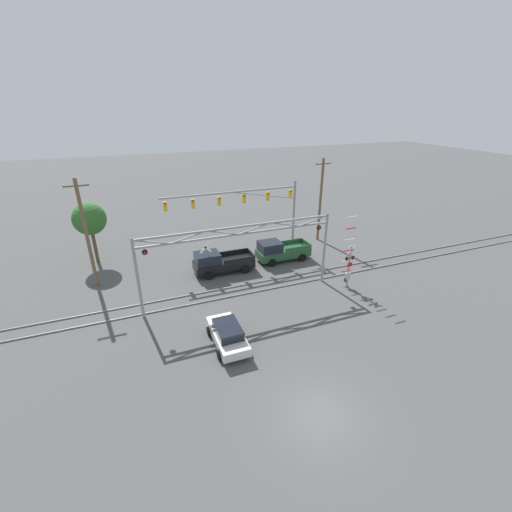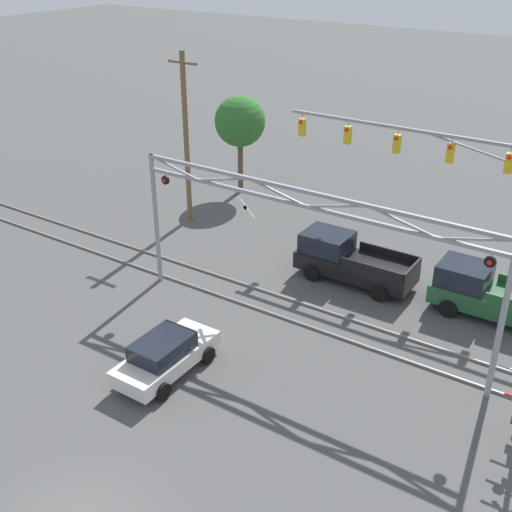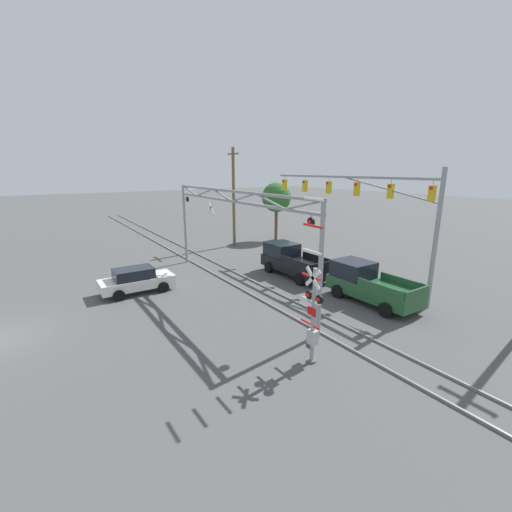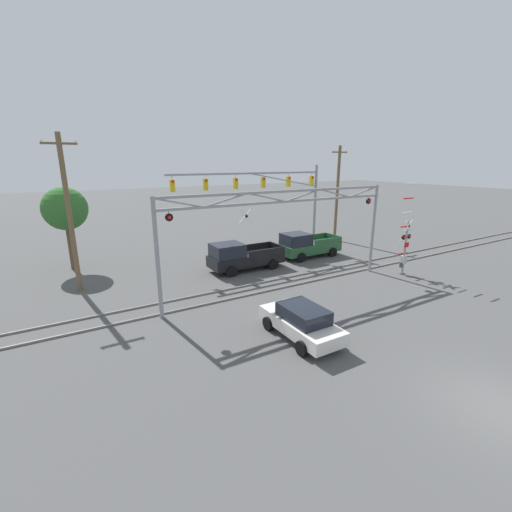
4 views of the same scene
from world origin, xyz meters
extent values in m
plane|color=#4C4C4C|center=(0.00, 0.00, 0.00)|extent=(200.00, 200.00, 0.00)
cube|color=gray|center=(0.00, 12.39, 0.05)|extent=(80.00, 0.08, 0.10)
cube|color=gray|center=(0.00, 13.83, 0.05)|extent=(80.00, 0.08, 0.10)
cylinder|color=gray|center=(-7.47, 12.11, 3.02)|extent=(0.21, 0.21, 6.03)
cylinder|color=gray|center=(7.47, 12.11, 3.02)|extent=(0.21, 0.21, 6.03)
cube|color=gray|center=(0.00, 12.11, 5.39)|extent=(15.15, 0.14, 0.14)
cube|color=gray|center=(0.00, 12.11, 5.96)|extent=(15.15, 0.14, 0.14)
cube|color=gray|center=(-6.23, 12.11, 5.68)|extent=(2.51, 0.08, 0.65)
cube|color=gray|center=(-3.74, 12.11, 5.68)|extent=(2.51, 0.08, 0.65)
cube|color=gray|center=(-1.25, 12.11, 5.68)|extent=(2.51, 0.08, 0.65)
cube|color=gray|center=(1.25, 12.11, 5.68)|extent=(2.51, 0.08, 0.65)
cube|color=gray|center=(3.74, 12.11, 5.68)|extent=(2.51, 0.08, 0.65)
cube|color=gray|center=(6.23, 12.11, 5.68)|extent=(2.51, 0.08, 0.65)
cylinder|color=black|center=(-6.77, 12.11, 5.03)|extent=(0.38, 0.10, 0.38)
sphere|color=red|center=(-6.77, 12.04, 5.03)|extent=(0.18, 0.18, 0.18)
cylinder|color=gray|center=(-6.77, 12.11, 5.27)|extent=(0.04, 0.04, 0.10)
cylinder|color=black|center=(6.77, 12.11, 5.03)|extent=(0.38, 0.10, 0.38)
sphere|color=red|center=(6.77, 12.04, 5.03)|extent=(0.18, 0.18, 0.18)
cylinder|color=gray|center=(6.77, 12.11, 5.27)|extent=(0.04, 0.04, 0.10)
cube|color=white|center=(-2.61, 12.01, 4.77)|extent=(0.88, 0.03, 0.88)
cube|color=white|center=(-2.61, 12.01, 4.77)|extent=(0.88, 0.03, 0.88)
cylinder|color=black|center=(-2.61, 11.99, 4.77)|extent=(0.04, 0.04, 0.02)
cylinder|color=gray|center=(8.89, 10.47, 1.88)|extent=(0.16, 0.16, 3.76)
cylinder|color=#59595B|center=(8.89, 10.47, 0.05)|extent=(0.35, 0.35, 0.10)
cube|color=white|center=(8.89, 10.36, 3.41)|extent=(0.78, 0.03, 0.78)
cube|color=white|center=(8.89, 10.36, 3.41)|extent=(0.78, 0.03, 0.78)
cylinder|color=black|center=(8.89, 10.33, 3.41)|extent=(0.04, 0.04, 0.02)
cylinder|color=black|center=(8.61, 10.47, 2.66)|extent=(0.32, 0.09, 0.32)
sphere|color=red|center=(8.61, 10.41, 2.66)|extent=(0.16, 0.16, 0.16)
cylinder|color=black|center=(9.17, 10.47, 2.66)|extent=(0.32, 0.09, 0.32)
sphere|color=red|center=(9.17, 10.41, 2.66)|extent=(0.16, 0.16, 0.16)
cube|color=gray|center=(8.89, 10.47, 2.66)|extent=(0.64, 0.06, 0.06)
cube|color=red|center=(8.89, 10.37, 2.11)|extent=(0.44, 0.02, 0.32)
cube|color=#B2B2B7|center=(8.89, 10.47, 1.05)|extent=(0.36, 0.28, 0.56)
cylinder|color=red|center=(8.70, 10.47, 1.52)|extent=(0.94, 0.09, 0.10)
cylinder|color=white|center=(8.69, 10.47, 2.45)|extent=(0.94, 0.09, 0.10)
cylinder|color=red|center=(8.68, 10.47, 3.39)|extent=(0.94, 0.09, 0.10)
cylinder|color=white|center=(8.67, 10.47, 4.32)|extent=(0.94, 0.09, 0.10)
cylinder|color=red|center=(8.66, 10.47, 5.26)|extent=(0.94, 0.09, 0.10)
cylinder|color=white|center=(8.64, 10.47, 6.19)|extent=(0.94, 0.09, 0.10)
cube|color=#3F3F42|center=(8.72, 10.47, 0.70)|extent=(0.24, 0.12, 0.36)
cylinder|color=gray|center=(8.27, 19.36, 3.66)|extent=(0.24, 0.24, 7.31)
cube|color=gray|center=(1.73, 19.36, 6.71)|extent=(13.08, 0.14, 0.14)
cube|color=gray|center=(5.00, 19.36, 6.11)|extent=(6.56, 0.08, 1.28)
cylinder|color=gray|center=(-4.31, 19.36, 6.56)|extent=(0.04, 0.04, 0.30)
cube|color=gold|center=(-4.31, 19.36, 5.99)|extent=(0.30, 0.26, 0.83)
sphere|color=red|center=(-4.31, 19.20, 6.28)|extent=(0.18, 0.18, 0.18)
cylinder|color=gray|center=(-1.90, 19.36, 6.56)|extent=(0.04, 0.04, 0.30)
cube|color=gold|center=(-1.90, 19.36, 5.99)|extent=(0.30, 0.26, 0.83)
sphere|color=red|center=(-1.90, 19.20, 6.28)|extent=(0.18, 0.18, 0.18)
cylinder|color=gray|center=(0.52, 19.36, 6.56)|extent=(0.04, 0.04, 0.30)
cube|color=gold|center=(0.52, 19.36, 5.99)|extent=(0.30, 0.26, 0.83)
sphere|color=red|center=(0.52, 19.20, 6.28)|extent=(0.18, 0.18, 0.18)
cylinder|color=gray|center=(2.94, 19.36, 6.56)|extent=(0.04, 0.04, 0.30)
cube|color=gold|center=(2.94, 19.36, 5.99)|extent=(0.30, 0.26, 0.83)
sphere|color=red|center=(2.94, 19.20, 6.28)|extent=(0.18, 0.18, 0.18)
cylinder|color=gray|center=(5.35, 19.36, 6.56)|extent=(0.04, 0.04, 0.30)
cube|color=gold|center=(5.35, 19.36, 5.99)|extent=(0.30, 0.26, 0.83)
sphere|color=red|center=(5.35, 19.20, 6.28)|extent=(0.18, 0.18, 0.18)
cylinder|color=gray|center=(7.77, 19.36, 6.56)|extent=(0.04, 0.04, 0.30)
cube|color=gold|center=(7.77, 19.36, 5.99)|extent=(0.30, 0.26, 0.83)
sphere|color=red|center=(7.77, 19.20, 6.28)|extent=(0.18, 0.18, 0.18)
cube|color=black|center=(0.06, 16.96, 0.77)|extent=(5.43, 2.01, 0.78)
cube|color=black|center=(-1.44, 16.96, 1.62)|extent=(2.13, 1.85, 0.91)
cube|color=black|center=(1.22, 15.99, 1.37)|extent=(2.89, 0.08, 0.41)
cube|color=black|center=(1.22, 17.92, 1.37)|extent=(2.89, 0.08, 0.41)
cube|color=black|center=(2.72, 16.96, 1.37)|extent=(0.10, 1.93, 0.41)
cylinder|color=black|center=(-1.63, 15.94, 0.38)|extent=(0.76, 0.24, 0.76)
cylinder|color=black|center=(-1.63, 17.98, 0.38)|extent=(0.76, 0.24, 0.76)
cylinder|color=black|center=(1.74, 15.94, 0.38)|extent=(0.76, 0.24, 0.76)
cylinder|color=black|center=(1.74, 17.98, 0.38)|extent=(0.76, 0.24, 0.76)
cube|color=#23512D|center=(6.24, 17.37, 0.77)|extent=(5.21, 2.01, 0.78)
cube|color=black|center=(4.81, 17.37, 1.62)|extent=(2.05, 1.85, 0.91)
cube|color=#23512D|center=(7.36, 16.40, 1.37)|extent=(2.76, 0.08, 0.41)
cube|color=#23512D|center=(7.36, 18.33, 1.37)|extent=(2.76, 0.08, 0.41)
cube|color=#23512D|center=(8.79, 17.37, 1.37)|extent=(0.10, 1.93, 0.41)
cylinder|color=black|center=(4.62, 16.35, 0.38)|extent=(0.76, 0.24, 0.76)
cylinder|color=black|center=(4.62, 18.39, 0.38)|extent=(0.76, 0.24, 0.76)
cylinder|color=black|center=(7.85, 16.35, 0.38)|extent=(0.76, 0.24, 0.76)
cylinder|color=black|center=(7.85, 18.39, 0.38)|extent=(0.76, 0.24, 0.76)
cube|color=silver|center=(-2.67, 6.99, 0.61)|extent=(1.75, 4.24, 0.59)
cube|color=black|center=(-2.67, 6.82, 1.21)|extent=(1.49, 2.21, 0.60)
cylinder|color=black|center=(-3.56, 8.26, 0.32)|extent=(0.24, 0.64, 0.64)
cylinder|color=black|center=(-1.78, 8.26, 0.32)|extent=(0.24, 0.64, 0.64)
cylinder|color=black|center=(-3.56, 5.72, 0.32)|extent=(0.24, 0.64, 0.64)
cylinder|color=black|center=(-1.78, 5.72, 0.32)|extent=(0.24, 0.64, 0.64)
cylinder|color=brown|center=(-10.74, 18.36, 4.57)|extent=(0.28, 0.28, 9.14)
cube|color=brown|center=(-10.74, 18.36, 8.54)|extent=(1.80, 0.12, 0.12)
cylinder|color=silver|center=(-11.56, 18.36, 8.64)|extent=(0.08, 0.08, 0.12)
cylinder|color=silver|center=(-9.92, 18.36, 8.64)|extent=(0.08, 0.08, 0.12)
cylinder|color=brown|center=(12.24, 20.86, 4.51)|extent=(0.28, 0.28, 9.01)
cube|color=brown|center=(12.24, 20.86, 8.41)|extent=(1.80, 0.12, 0.12)
cylinder|color=silver|center=(11.42, 20.86, 8.51)|extent=(0.08, 0.08, 0.12)
cylinder|color=silver|center=(13.06, 20.86, 8.51)|extent=(0.08, 0.08, 0.12)
cylinder|color=brown|center=(-10.82, 23.44, 1.68)|extent=(0.32, 0.32, 3.35)
sphere|color=#2D6628|center=(-10.82, 23.44, 4.41)|extent=(3.01, 3.01, 3.01)
camera|label=1|loc=(-7.47, -10.30, 14.30)|focal=24.00mm
camera|label=2|loc=(10.54, -7.07, 14.42)|focal=45.00mm
camera|label=3|loc=(17.52, 2.20, 7.21)|focal=24.00mm
camera|label=4|loc=(-11.37, -3.94, 7.60)|focal=24.00mm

